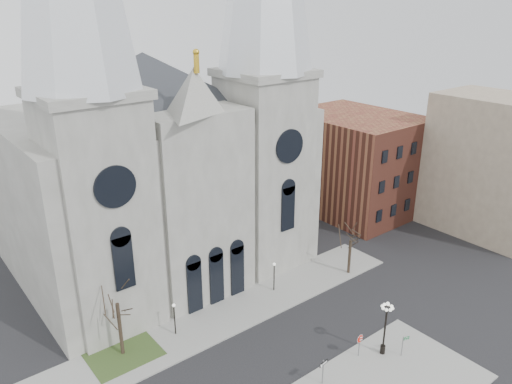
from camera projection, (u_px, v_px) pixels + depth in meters
ground at (309, 375)px, 41.46m from camera, size 160.00×160.00×0.00m
sidewalk_far at (231, 313)px, 49.45m from camera, size 40.00×6.00×0.14m
grass_patch at (123, 354)px, 43.78m from camera, size 6.00×5.00×0.18m
cathedral at (161, 110)px, 51.41m from camera, size 33.00×26.66×54.00m
bg_building_brick at (353, 162)px, 72.38m from camera, size 14.00×18.00×14.00m
bg_building_tan at (490, 165)px, 64.64m from camera, size 10.00×14.00×18.00m
tree_left at (117, 300)px, 41.79m from camera, size 3.20×3.20×7.50m
tree_right at (351, 238)px, 55.11m from camera, size 3.20×3.20×6.00m
ped_lamp_left at (174, 314)px, 45.51m from camera, size 0.32×0.32×3.26m
ped_lamp_right at (274, 272)px, 52.48m from camera, size 0.32×0.32×3.26m
stop_sign at (360, 341)px, 42.87m from camera, size 0.76×0.29×2.22m
globe_lamp at (386, 322)px, 42.59m from camera, size 1.42×1.42×5.25m
one_way_sign at (323, 368)px, 39.80m from camera, size 0.99×0.15×2.27m
street_name_sign at (403, 344)px, 43.09m from camera, size 0.61×0.23×1.97m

